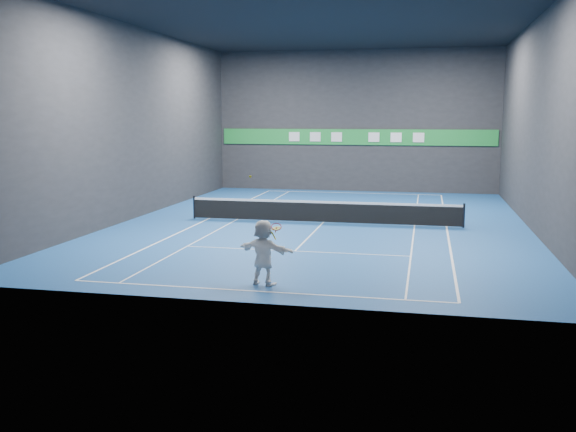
% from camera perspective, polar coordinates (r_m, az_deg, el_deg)
% --- Properties ---
extents(ground, '(26.00, 26.00, 0.00)m').
position_cam_1_polar(ground, '(29.30, 3.13, -0.61)').
color(ground, '#194A8D').
rests_on(ground, ground).
extents(ceiling, '(26.00, 26.00, 0.00)m').
position_cam_1_polar(ceiling, '(29.22, 3.28, 17.09)').
color(ceiling, black).
rests_on(ceiling, ground).
extents(wall_back, '(18.00, 0.10, 9.00)m').
position_cam_1_polar(wall_back, '(41.80, 6.03, 8.37)').
color(wall_back, '#272729').
rests_on(wall_back, ground).
extents(wall_front, '(18.00, 0.10, 9.00)m').
position_cam_1_polar(wall_front, '(16.20, -4.10, 7.78)').
color(wall_front, '#272729').
rests_on(wall_front, ground).
extents(wall_left, '(0.10, 26.00, 9.00)m').
position_cam_1_polar(wall_left, '(31.60, -13.30, 8.06)').
color(wall_left, '#272729').
rests_on(wall_left, ground).
extents(wall_right, '(0.10, 26.00, 9.00)m').
position_cam_1_polar(wall_right, '(28.90, 21.28, 7.65)').
color(wall_right, '#272729').
rests_on(wall_right, ground).
extents(baseline_near, '(10.98, 0.08, 0.01)m').
position_cam_1_polar(baseline_near, '(17.92, -2.94, -6.68)').
color(baseline_near, white).
rests_on(baseline_near, ground).
extents(baseline_far, '(10.98, 0.08, 0.01)m').
position_cam_1_polar(baseline_far, '(40.98, 5.76, 2.06)').
color(baseline_far, white).
rests_on(baseline_far, ground).
extents(sideline_doubles_left, '(0.08, 23.78, 0.01)m').
position_cam_1_polar(sideline_doubles_left, '(30.64, -7.06, -0.24)').
color(sideline_doubles_left, white).
rests_on(sideline_doubles_left, ground).
extents(sideline_doubles_right, '(0.08, 23.78, 0.01)m').
position_cam_1_polar(sideline_doubles_right, '(28.97, 13.91, -0.96)').
color(sideline_doubles_right, white).
rests_on(sideline_doubles_right, ground).
extents(sideline_singles_left, '(0.06, 23.78, 0.01)m').
position_cam_1_polar(sideline_singles_left, '(30.21, -4.59, -0.33)').
color(sideline_singles_left, white).
rests_on(sideline_singles_left, ground).
extents(sideline_singles_right, '(0.06, 23.78, 0.01)m').
position_cam_1_polar(sideline_singles_right, '(28.95, 11.18, -0.87)').
color(sideline_singles_right, white).
rests_on(sideline_singles_right, ground).
extents(service_line_near, '(8.23, 0.06, 0.01)m').
position_cam_1_polar(service_line_near, '(23.11, 0.61, -3.14)').
color(service_line_near, white).
rests_on(service_line_near, ground).
extents(service_line_far, '(8.23, 0.06, 0.01)m').
position_cam_1_polar(service_line_far, '(35.57, 4.76, 1.05)').
color(service_line_far, white).
rests_on(service_line_far, ground).
extents(center_service_line, '(0.06, 12.80, 0.01)m').
position_cam_1_polar(center_service_line, '(29.30, 3.13, -0.60)').
color(center_service_line, white).
rests_on(center_service_line, ground).
extents(player, '(1.84, 1.06, 1.90)m').
position_cam_1_polar(player, '(18.38, -2.19, -3.25)').
color(player, white).
rests_on(player, ground).
extents(tennis_ball, '(0.07, 0.07, 0.07)m').
position_cam_1_polar(tennis_ball, '(18.34, -3.37, 3.52)').
color(tennis_ball, yellow).
rests_on(tennis_ball, player).
extents(tennis_net, '(12.50, 0.10, 1.07)m').
position_cam_1_polar(tennis_net, '(29.22, 3.14, 0.44)').
color(tennis_net, black).
rests_on(tennis_net, ground).
extents(sponsor_banner, '(17.64, 0.11, 1.00)m').
position_cam_1_polar(sponsor_banner, '(41.75, 6.00, 6.99)').
color(sponsor_banner, '#1E8A35').
rests_on(sponsor_banner, wall_back).
extents(tennis_racket, '(0.39, 0.35, 0.49)m').
position_cam_1_polar(tennis_racket, '(18.20, -1.07, -1.08)').
color(tennis_racket, red).
rests_on(tennis_racket, player).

